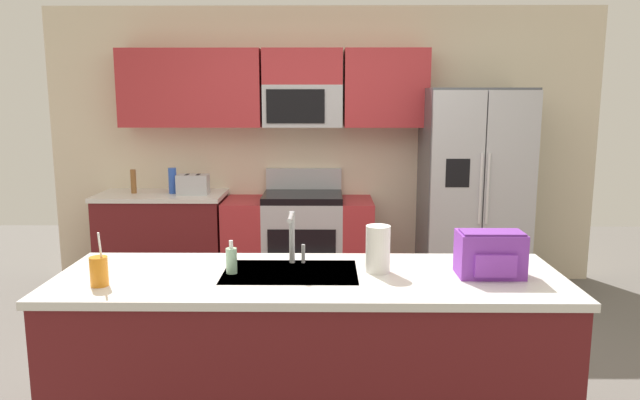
# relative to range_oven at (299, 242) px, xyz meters

# --- Properties ---
(ground_plane) EXTENTS (9.00, 9.00, 0.00)m
(ground_plane) POSITION_rel_range_oven_xyz_m (0.23, -1.80, -0.44)
(ground_plane) COLOR #66605B
(ground_plane) RESTS_ON ground
(kitchen_wall_unit) EXTENTS (5.20, 0.43, 2.60)m
(kitchen_wall_unit) POSITION_rel_range_oven_xyz_m (0.08, 0.28, 1.03)
(kitchen_wall_unit) COLOR beige
(kitchen_wall_unit) RESTS_ON ground
(back_counter) EXTENTS (1.15, 0.63, 0.90)m
(back_counter) POSITION_rel_range_oven_xyz_m (-1.26, -0.00, 0.01)
(back_counter) COLOR maroon
(back_counter) RESTS_ON ground
(range_oven) EXTENTS (1.36, 0.61, 1.10)m
(range_oven) POSITION_rel_range_oven_xyz_m (0.00, 0.00, 0.00)
(range_oven) COLOR #B7BABF
(range_oven) RESTS_ON ground
(refrigerator) EXTENTS (0.90, 0.76, 1.85)m
(refrigerator) POSITION_rel_range_oven_xyz_m (1.58, -0.07, 0.48)
(refrigerator) COLOR #4C4F54
(refrigerator) RESTS_ON ground
(island_counter) EXTENTS (2.54, 0.83, 0.90)m
(island_counter) POSITION_rel_range_oven_xyz_m (0.17, -2.52, 0.01)
(island_counter) COLOR maroon
(island_counter) RESTS_ON ground
(toaster) EXTENTS (0.28, 0.16, 0.18)m
(toaster) POSITION_rel_range_oven_xyz_m (-0.96, -0.05, 0.55)
(toaster) COLOR #B7BABF
(toaster) RESTS_ON back_counter
(pepper_mill) EXTENTS (0.05, 0.05, 0.22)m
(pepper_mill) POSITION_rel_range_oven_xyz_m (-1.51, -0.00, 0.57)
(pepper_mill) COLOR brown
(pepper_mill) RESTS_ON back_counter
(bottle_blue) EXTENTS (0.07, 0.07, 0.23)m
(bottle_blue) POSITION_rel_range_oven_xyz_m (-1.15, -0.00, 0.57)
(bottle_blue) COLOR blue
(bottle_blue) RESTS_ON back_counter
(sink_faucet) EXTENTS (0.09, 0.21, 0.28)m
(sink_faucet) POSITION_rel_range_oven_xyz_m (0.08, -2.33, 0.62)
(sink_faucet) COLOR #B7BABF
(sink_faucet) RESTS_ON island_counter
(drink_cup_orange) EXTENTS (0.08, 0.08, 0.26)m
(drink_cup_orange) POSITION_rel_range_oven_xyz_m (-0.82, -2.70, 0.53)
(drink_cup_orange) COLOR orange
(drink_cup_orange) RESTS_ON island_counter
(soap_dispenser) EXTENTS (0.06, 0.06, 0.17)m
(soap_dispenser) POSITION_rel_range_oven_xyz_m (-0.22, -2.50, 0.53)
(soap_dispenser) COLOR #A5D8B2
(soap_dispenser) RESTS_ON island_counter
(paper_towel_roll) EXTENTS (0.12, 0.12, 0.24)m
(paper_towel_roll) POSITION_rel_range_oven_xyz_m (0.51, -2.46, 0.58)
(paper_towel_roll) COLOR white
(paper_towel_roll) RESTS_ON island_counter
(backpack) EXTENTS (0.32, 0.22, 0.23)m
(backpack) POSITION_rel_range_oven_xyz_m (1.07, -2.53, 0.57)
(backpack) COLOR purple
(backpack) RESTS_ON island_counter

